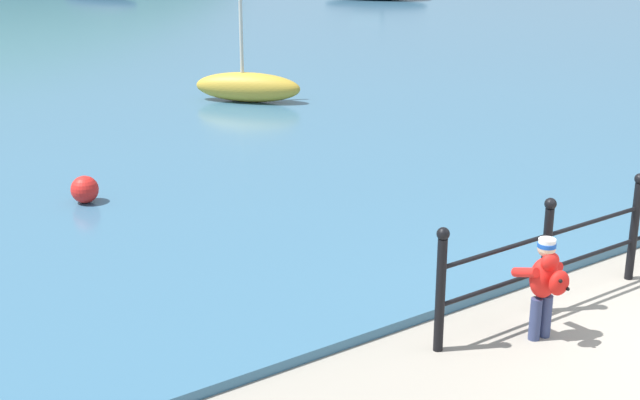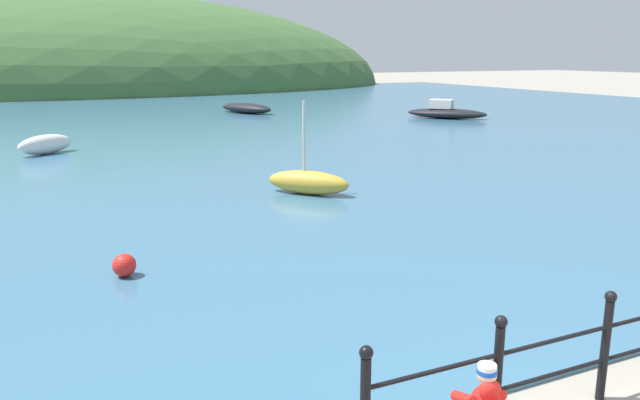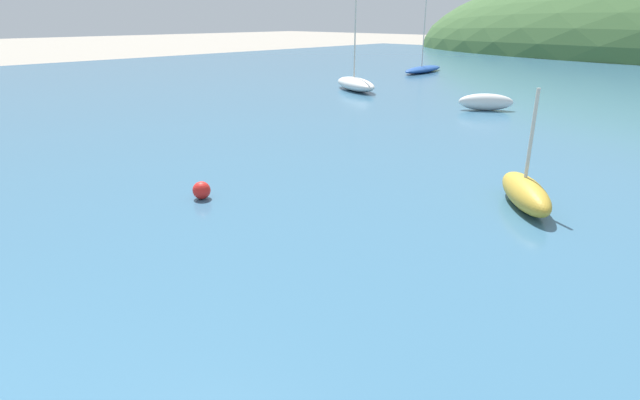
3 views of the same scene
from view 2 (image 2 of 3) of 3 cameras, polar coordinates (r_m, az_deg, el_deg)
The scene contains 8 objects.
water at distance 35.02m, azimuth -18.02°, elevation 6.92°, with size 80.00×60.00×0.10m, color #386684.
far_hillside at distance 69.51m, azimuth -21.88°, elevation 9.42°, with size 68.70×37.79×19.54m.
iron_railing at distance 6.69m, azimuth 20.62°, elevation -13.26°, with size 4.35×0.12×1.21m.
boat_white_sailboat at distance 34.71m, azimuth 11.46°, elevation 7.87°, with size 3.93×4.20×1.00m.
boat_mid_harbor at distance 37.26m, azimuth -6.75°, elevation 8.34°, with size 2.76×4.10×0.58m.
boat_far_right at distance 15.55m, azimuth -1.10°, elevation 1.67°, with size 1.90×2.04×2.33m.
boat_far_left at distance 23.84m, azimuth -23.81°, elevation 4.68°, with size 2.10×1.76×0.67m.
mooring_buoy at distance 10.33m, azimuth -17.47°, elevation -5.71°, with size 0.37×0.37×0.37m, color red.
Camera 2 is at (-4.40, -2.57, 3.54)m, focal length 35.00 mm.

